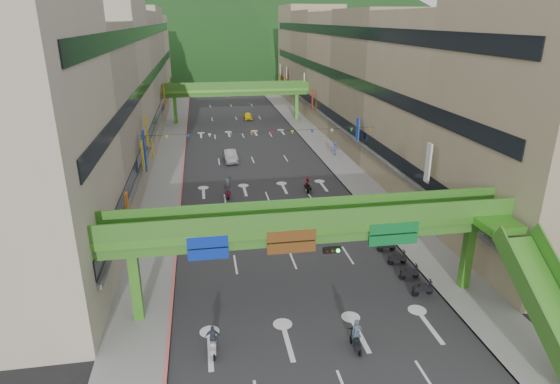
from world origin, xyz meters
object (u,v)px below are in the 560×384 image
Objects in this scene: overpass_near at (329,235)px; pedestrian_red at (394,223)px; scooter_rider_near at (356,336)px; car_silver at (230,156)px; scooter_rider_mid at (308,184)px; car_yellow at (248,116)px.

pedestrian_red is (8.87, 10.23, -4.38)m from overpass_near.
car_silver is at bearing 96.63° from scooter_rider_near.
scooter_rider_near is at bearing -145.47° from pedestrian_red.
scooter_rider_mid is 1.15× the size of pedestrian_red.
car_silver is at bearing -100.12° from car_yellow.
scooter_rider_near is 1.03× the size of scooter_rider_mid.
scooter_rider_near reaches higher than car_silver.
pedestrian_red is (7.66, -51.37, 0.19)m from car_yellow.
car_yellow is at bearing 72.54° from pedestrian_red.
car_silver is at bearing 96.49° from overpass_near.
car_silver reaches higher than car_yellow.
overpass_near reaches higher than scooter_rider_near.
car_silver is at bearing 91.81° from pedestrian_red.
scooter_rider_mid is 0.40× the size of car_silver.
overpass_near is at bearing -156.87° from pedestrian_red.
overpass_near is 61.78m from car_yellow.
pedestrian_red is at bearing -64.84° from scooter_rider_mid.
scooter_rider_near is 0.42× the size of car_silver.
overpass_near reaches higher than pedestrian_red.
car_yellow is at bearing 93.44° from scooter_rider_mid.
pedestrian_red is at bearing 49.07° from overpass_near.
car_silver is (-7.55, 13.15, -0.19)m from scooter_rider_mid.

